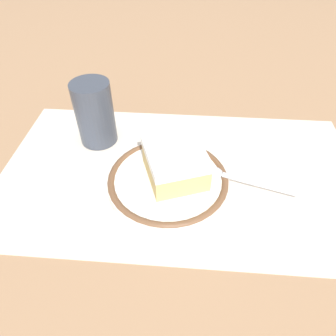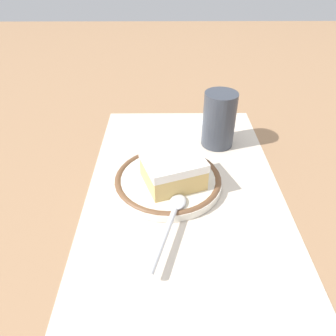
{
  "view_description": "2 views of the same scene",
  "coord_description": "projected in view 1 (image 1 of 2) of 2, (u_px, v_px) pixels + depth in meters",
  "views": [
    {
      "loc": [
        -0.01,
        0.33,
        0.33
      ],
      "look_at": [
        0.02,
        0.03,
        0.03
      ],
      "focal_mm": 32.48,
      "sensor_mm": 36.0,
      "label": 1
    },
    {
      "loc": [
        -0.39,
        0.03,
        0.34
      ],
      "look_at": [
        0.02,
        0.03,
        0.03
      ],
      "focal_mm": 34.24,
      "sensor_mm": 36.0,
      "label": 2
    }
  ],
  "objects": [
    {
      "name": "cake_slice",
      "position": [
        175.0,
        163.0,
        0.42
      ],
      "size": [
        0.1,
        0.11,
        0.05
      ],
      "color": "#DBB76B",
      "rests_on": "plate"
    },
    {
      "name": "napkin",
      "position": [
        47.0,
        176.0,
        0.45
      ],
      "size": [
        0.14,
        0.16,
        0.0
      ],
      "primitive_type": "cube",
      "rotation": [
        0.0,
        0.0,
        1.34
      ],
      "color": "white",
      "rests_on": "placemat"
    },
    {
      "name": "placemat",
      "position": [
        180.0,
        173.0,
        0.46
      ],
      "size": [
        0.54,
        0.31,
        0.0
      ],
      "primitive_type": "cube",
      "color": "beige",
      "rests_on": "ground_plane"
    },
    {
      "name": "cup",
      "position": [
        95.0,
        117.0,
        0.49
      ],
      "size": [
        0.06,
        0.06,
        0.1
      ],
      "color": "#383D47",
      "rests_on": "placemat"
    },
    {
      "name": "spoon",
      "position": [
        236.0,
        178.0,
        0.43
      ],
      "size": [
        0.14,
        0.06,
        0.01
      ],
      "color": "silver",
      "rests_on": "plate"
    },
    {
      "name": "ground_plane",
      "position": [
        180.0,
        173.0,
        0.46
      ],
      "size": [
        2.4,
        2.4,
        0.0
      ],
      "primitive_type": "plane",
      "color": "#9E7551"
    },
    {
      "name": "plate",
      "position": [
        168.0,
        180.0,
        0.44
      ],
      "size": [
        0.17,
        0.17,
        0.02
      ],
      "color": "silver",
      "rests_on": "placemat"
    }
  ]
}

